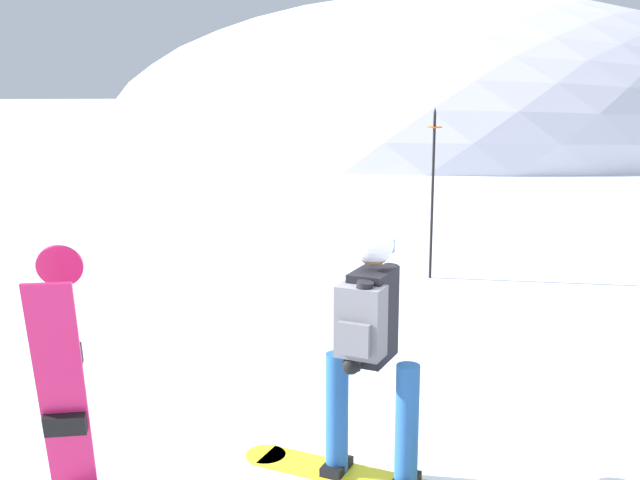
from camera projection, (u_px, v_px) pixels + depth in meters
name	position (u px, v px, depth m)	size (l,w,h in m)	color
ridge_peak_main	(445.00, 141.00, 35.20)	(31.32, 28.19, 13.12)	white
snowboarder_main	(370.00, 350.00, 4.69)	(1.58, 1.14, 1.71)	yellow
spare_snowboard	(62.00, 378.00, 4.52)	(0.28, 0.47, 1.60)	#D11E5B
piste_marker_near	(433.00, 183.00, 9.85)	(0.20, 0.20, 2.27)	black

